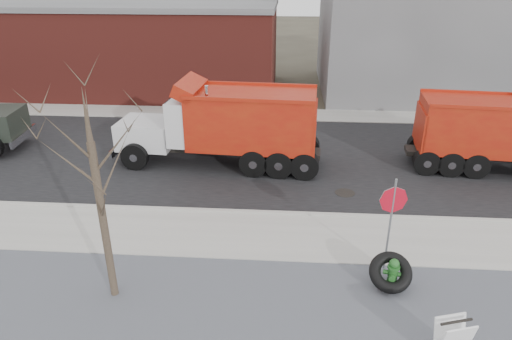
# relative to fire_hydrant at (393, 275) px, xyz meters

# --- Properties ---
(ground) EXTENTS (120.00, 120.00, 0.00)m
(ground) POSITION_rel_fire_hydrant_xyz_m (-3.60, 1.86, -0.39)
(ground) COLOR #383328
(ground) RESTS_ON ground
(gravel_verge) EXTENTS (60.00, 5.00, 0.03)m
(gravel_verge) POSITION_rel_fire_hydrant_xyz_m (-3.60, -1.64, -0.37)
(gravel_verge) COLOR gray
(gravel_verge) RESTS_ON ground
(sidewalk) EXTENTS (60.00, 2.50, 0.06)m
(sidewalk) POSITION_rel_fire_hydrant_xyz_m (-3.60, 2.11, -0.36)
(sidewalk) COLOR #9E9B93
(sidewalk) RESTS_ON ground
(curb) EXTENTS (60.00, 0.15, 0.11)m
(curb) POSITION_rel_fire_hydrant_xyz_m (-3.60, 3.41, -0.33)
(curb) COLOR #9E9B93
(curb) RESTS_ON ground
(road) EXTENTS (60.00, 9.40, 0.02)m
(road) POSITION_rel_fire_hydrant_xyz_m (-3.60, 8.16, -0.38)
(road) COLOR black
(road) RESTS_ON ground
(far_sidewalk) EXTENTS (60.00, 2.00, 0.06)m
(far_sidewalk) POSITION_rel_fire_hydrant_xyz_m (-3.60, 13.86, -0.36)
(far_sidewalk) COLOR #9E9B93
(far_sidewalk) RESTS_ON ground
(building_grey) EXTENTS (12.00, 10.00, 8.00)m
(building_grey) POSITION_rel_fire_hydrant_xyz_m (5.40, 19.86, 3.61)
(building_grey) COLOR slate
(building_grey) RESTS_ON ground
(building_brick) EXTENTS (20.20, 8.20, 5.30)m
(building_brick) POSITION_rel_fire_hydrant_xyz_m (-13.60, 18.86, 2.27)
(building_brick) COLOR maroon
(building_brick) RESTS_ON ground
(bare_tree) EXTENTS (3.20, 3.20, 5.20)m
(bare_tree) POSITION_rel_fire_hydrant_xyz_m (-6.80, -0.74, 2.91)
(bare_tree) COLOR #382D23
(bare_tree) RESTS_ON ground
(fire_hydrant) EXTENTS (0.48, 0.47, 0.85)m
(fire_hydrant) POSITION_rel_fire_hydrant_xyz_m (0.00, 0.00, 0.00)
(fire_hydrant) COLOR #28692C
(fire_hydrant) RESTS_ON ground
(truck_tire) EXTENTS (1.12, 1.05, 0.91)m
(truck_tire) POSITION_rel_fire_hydrant_xyz_m (-0.06, -0.01, 0.07)
(truck_tire) COLOR black
(truck_tire) RESTS_ON ground
(stop_sign) EXTENTS (0.71, 0.15, 2.65)m
(stop_sign) POSITION_rel_fire_hydrant_xyz_m (-0.04, 0.76, 1.43)
(stop_sign) COLOR gray
(stop_sign) RESTS_ON ground
(sandwich_board) EXTENTS (0.79, 0.61, 0.96)m
(sandwich_board) POSITION_rel_fire_hydrant_xyz_m (0.74, -2.19, 0.12)
(sandwich_board) COLOR white
(sandwich_board) RESTS_ON ground
(dump_truck_red_a) EXTENTS (7.80, 2.79, 3.12)m
(dump_truck_red_a) POSITION_rel_fire_hydrant_xyz_m (5.55, 7.47, 1.20)
(dump_truck_red_a) COLOR black
(dump_truck_red_a) RESTS_ON ground
(dump_truck_red_b) EXTENTS (8.08, 2.83, 3.39)m
(dump_truck_red_b) POSITION_rel_fire_hydrant_xyz_m (-5.04, 7.30, 1.34)
(dump_truck_red_b) COLOR black
(dump_truck_red_b) RESTS_ON ground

